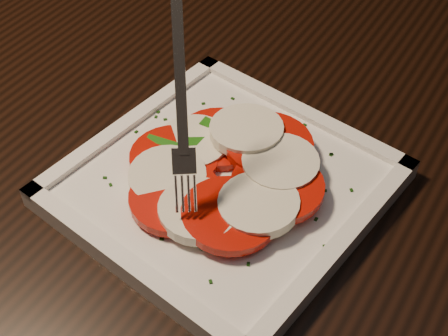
{
  "coord_description": "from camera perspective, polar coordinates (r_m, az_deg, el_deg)",
  "views": [
    {
      "loc": [
        0.23,
        -0.15,
        1.17
      ],
      "look_at": [
        0.03,
        0.17,
        0.78
      ],
      "focal_mm": 50.0,
      "sensor_mm": 36.0,
      "label": 1
    }
  ],
  "objects": [
    {
      "name": "fork",
      "position": [
        0.49,
        -3.93,
        6.67
      ],
      "size": [
        0.09,
        0.1,
        0.14
      ],
      "primitive_type": null,
      "rotation": [
        0.0,
        0.0,
        0.63
      ],
      "color": "white",
      "rests_on": "caprese_salad"
    },
    {
      "name": "plate",
      "position": [
        0.56,
        -0.0,
        -1.61
      ],
      "size": [
        0.28,
        0.28,
        0.01
      ],
      "primitive_type": "cube",
      "rotation": [
        0.0,
        0.0,
        -0.12
      ],
      "color": "white",
      "rests_on": "table"
    },
    {
      "name": "caprese_salad",
      "position": [
        0.54,
        0.01,
        -0.28
      ],
      "size": [
        0.21,
        0.2,
        0.03
      ],
      "color": "#C50C04",
      "rests_on": "plate"
    },
    {
      "name": "table",
      "position": [
        0.68,
        6.49,
        -3.59
      ],
      "size": [
        1.21,
        0.82,
        0.75
      ],
      "rotation": [
        0.0,
        0.0,
        0.01
      ],
      "color": "black",
      "rests_on": "ground"
    }
  ]
}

